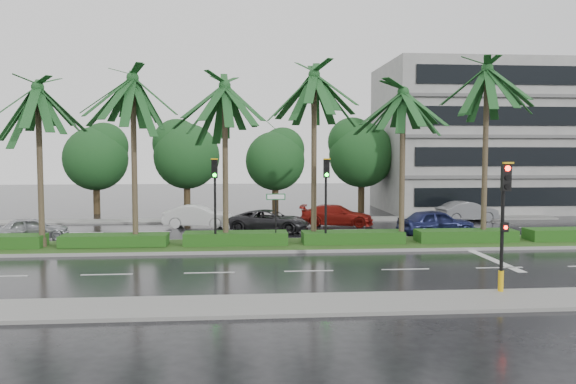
{
  "coord_description": "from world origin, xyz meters",
  "views": [
    {
      "loc": [
        -2.7,
        -27.27,
        4.78
      ],
      "look_at": [
        -0.31,
        1.5,
        2.76
      ],
      "focal_mm": 35.0,
      "sensor_mm": 36.0,
      "label": 1
    }
  ],
  "objects": [
    {
      "name": "car_blue",
      "position": [
        8.5,
        4.08,
        0.76
      ],
      "size": [
        2.61,
        4.72,
        1.52
      ],
      "primitive_type": "imported",
      "rotation": [
        0.0,
        0.0,
        1.76
      ],
      "color": "#191F4D",
      "rests_on": "ground"
    },
    {
      "name": "car_silver",
      "position": [
        -14.13,
        4.23,
        0.64
      ],
      "size": [
        2.63,
        4.04,
        1.28
      ],
      "primitive_type": "imported",
      "rotation": [
        0.0,
        0.0,
        1.9
      ],
      "color": "#A4A5AC",
      "rests_on": "ground"
    },
    {
      "name": "car_white",
      "position": [
        -5.5,
        8.83,
        0.72
      ],
      "size": [
        2.02,
        4.49,
        1.43
      ],
      "primitive_type": "imported",
      "rotation": [
        0.0,
        0.0,
        1.45
      ],
      "color": "silver",
      "rests_on": "ground"
    },
    {
      "name": "signal_near",
      "position": [
        6.0,
        -9.39,
        2.5
      ],
      "size": [
        0.34,
        0.45,
        4.36
      ],
      "color": "black",
      "rests_on": "near_sidewalk"
    },
    {
      "name": "bg_trees",
      "position": [
        0.54,
        17.59,
        4.74
      ],
      "size": [
        33.08,
        5.3,
        7.65
      ],
      "color": "#3B311B",
      "rests_on": "ground"
    },
    {
      "name": "hedge",
      "position": [
        0.0,
        1.0,
        0.45
      ],
      "size": [
        35.2,
        1.4,
        0.6
      ],
      "color": "#134515",
      "rests_on": "median"
    },
    {
      "name": "car_grey",
      "position": [
        13.0,
        10.48,
        0.7
      ],
      "size": [
        2.19,
        4.44,
        1.4
      ],
      "primitive_type": "imported",
      "rotation": [
        0.0,
        0.0,
        1.74
      ],
      "color": "#595B5E",
      "rests_on": "ground"
    },
    {
      "name": "far_sidewalk",
      "position": [
        0.0,
        12.0,
        0.06
      ],
      "size": [
        40.0,
        2.0,
        0.12
      ],
      "primitive_type": "cube",
      "color": "slate",
      "rests_on": "ground"
    },
    {
      "name": "signal_median_right",
      "position": [
        1.5,
        0.3,
        3.0
      ],
      "size": [
        0.34,
        0.42,
        4.36
      ],
      "color": "black",
      "rests_on": "median"
    },
    {
      "name": "ground",
      "position": [
        0.0,
        0.0,
        0.0
      ],
      "size": [
        120.0,
        120.0,
        0.0
      ],
      "primitive_type": "plane",
      "color": "black",
      "rests_on": "ground"
    },
    {
      "name": "palm_row",
      "position": [
        -1.25,
        1.02,
        7.71
      ],
      "size": [
        26.3,
        4.2,
        9.81
      ],
      "color": "#3B3322",
      "rests_on": "median"
    },
    {
      "name": "car_darkgrey",
      "position": [
        -1.0,
        6.41,
        0.67
      ],
      "size": [
        3.5,
        5.25,
        1.34
      ],
      "primitive_type": "imported",
      "rotation": [
        0.0,
        0.0,
        1.28
      ],
      "color": "#252427",
      "rests_on": "ground"
    },
    {
      "name": "signal_median_left",
      "position": [
        -4.0,
        0.3,
        3.0
      ],
      "size": [
        0.34,
        0.42,
        4.36
      ],
      "color": "black",
      "rests_on": "median"
    },
    {
      "name": "car_red",
      "position": [
        3.5,
        8.83,
        0.69
      ],
      "size": [
        2.96,
        5.07,
        1.38
      ],
      "primitive_type": "imported",
      "rotation": [
        0.0,
        0.0,
        1.34
      ],
      "color": "maroon",
      "rests_on": "ground"
    },
    {
      "name": "lane_markings",
      "position": [
        3.04,
        -0.43,
        0.01
      ],
      "size": [
        34.0,
        13.06,
        0.01
      ],
      "color": "silver",
      "rests_on": "ground"
    },
    {
      "name": "near_sidewalk",
      "position": [
        0.0,
        -10.2,
        0.06
      ],
      "size": [
        40.0,
        2.4,
        0.12
      ],
      "primitive_type": "cube",
      "color": "slate",
      "rests_on": "ground"
    },
    {
      "name": "building",
      "position": [
        17.0,
        18.0,
        6.0
      ],
      "size": [
        16.0,
        10.0,
        12.0
      ],
      "primitive_type": "cube",
      "color": "gray",
      "rests_on": "ground"
    },
    {
      "name": "median",
      "position": [
        0.0,
        1.0,
        0.08
      ],
      "size": [
        36.0,
        4.0,
        0.15
      ],
      "color": "gray",
      "rests_on": "ground"
    },
    {
      "name": "street_sign",
      "position": [
        -1.0,
        0.48,
        2.12
      ],
      "size": [
        0.95,
        0.09,
        2.6
      ],
      "color": "black",
      "rests_on": "median"
    }
  ]
}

